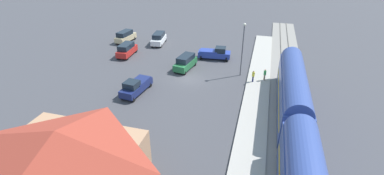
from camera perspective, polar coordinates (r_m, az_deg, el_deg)
name	(u,v)px	position (r m, az deg, el deg)	size (l,w,h in m)	color
ground_plane	(189,79)	(40.74, -0.70, 1.85)	(200.00, 200.00, 0.00)	#424247
railway_track	(288,90)	(39.62, 19.17, -0.50)	(4.80, 70.00, 0.30)	gray
platform	(258,86)	(39.40, 13.43, 0.29)	(3.20, 46.00, 0.30)	#A8A399
passenger_train	(298,132)	(26.82, 20.99, -8.58)	(2.93, 33.24, 4.98)	#33478C
station_building	(63,159)	(24.45, -25.21, -13.26)	(11.67, 9.76, 5.72)	tan
pedestrian_on_platform	(253,75)	(39.72, 12.56, 2.46)	(0.36, 0.36, 1.71)	#23284C
pedestrian_waiting_far	(265,74)	(40.55, 14.83, 2.73)	(0.36, 0.36, 1.71)	brown
pickup_navy	(136,86)	(37.16, -11.53, 0.26)	(2.55, 5.59, 2.14)	navy
suv_red	(127,50)	(50.05, -13.36, 7.65)	(2.14, 4.97, 2.22)	red
suv_green	(185,62)	(43.47, -1.36, 5.27)	(2.73, 5.15, 2.22)	#236638
suv_white	(159,38)	(54.94, -6.91, 10.05)	(2.50, 5.09, 2.22)	white
suv_tan	(125,36)	(57.43, -13.63, 10.27)	(2.60, 5.12, 2.22)	#C6B284
pickup_blue	(215,53)	(47.57, 4.78, 7.09)	(5.54, 2.82, 2.14)	#283D9E
light_pole_near_platform	(243,44)	(40.55, 10.49, 8.90)	(0.44, 0.44, 7.97)	#515156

